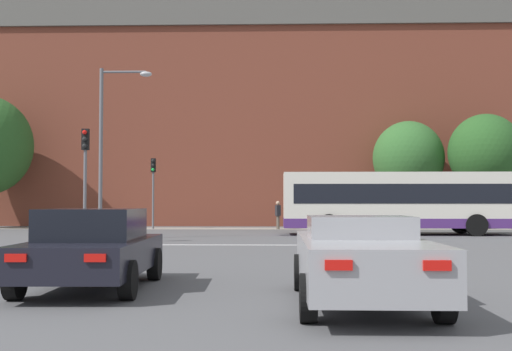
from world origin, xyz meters
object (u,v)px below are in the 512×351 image
Objects in this scene: bus_crossing_lead at (397,202)px; pedestrian_walking_east at (278,213)px; car_saloon_left at (93,248)px; car_roadster_right at (360,258)px; traffic_light_far_left at (153,181)px; pedestrian_waiting at (387,213)px; street_lamp_junction at (110,134)px; traffic_light_near_left at (85,166)px; pedestrian_walking_west at (391,210)px.

bus_crossing_lead is 8.10m from pedestrian_walking_east.
car_saloon_left is 4.85m from car_roadster_right.
traffic_light_far_left is 13.75m from pedestrian_waiting.
bus_crossing_lead is at bearing 27.06° from pedestrian_walking_east.
bus_crossing_lead is at bearing 17.54° from street_lamp_junction.
traffic_light_near_left reaches higher than car_saloon_left.
bus_crossing_lead is at bearing -25.27° from traffic_light_far_left.
street_lamp_junction is at bearing -52.85° from pedestrian_walking_east.
car_saloon_left is at bearing -72.73° from traffic_light_near_left.
pedestrian_waiting is at bearing 45.64° from traffic_light_near_left.
traffic_light_far_left is 7.39m from pedestrian_walking_east.
traffic_light_near_left reaches higher than pedestrian_walking_east.
traffic_light_near_left is 14.66m from pedestrian_walking_east.
car_saloon_left is at bearing -24.98° from pedestrian_walking_east.
bus_crossing_lead reaches higher than pedestrian_waiting.
car_roadster_right is 3.10× the size of pedestrian_waiting.
bus_crossing_lead is 1.50× the size of street_lamp_junction.
car_roadster_right is 1.15× the size of traffic_light_near_left.
pedestrian_waiting reaches higher than car_saloon_left.
bus_crossing_lead is (4.50, 20.66, 0.86)m from car_roadster_right.
car_saloon_left is 2.71× the size of pedestrian_waiting.
car_roadster_right is 3.09× the size of pedestrian_walking_east.
traffic_light_near_left is (-12.92, -6.75, 1.32)m from bus_crossing_lead.
street_lamp_junction is 17.93m from pedestrian_waiting.
traffic_light_near_left is 2.70× the size of pedestrian_walking_east.
bus_crossing_lead is 14.64m from traffic_light_near_left.
car_roadster_right is 28.42m from pedestrian_waiting.
pedestrian_waiting is at bearing 67.95° from car_saloon_left.
car_saloon_left is 13.08m from traffic_light_near_left.
street_lamp_junction reaches higher than car_saloon_left.
traffic_light_near_left is (-3.83, 12.32, 2.15)m from car_saloon_left.
street_lamp_junction reaches higher than car_roadster_right.
pedestrian_waiting is (13.57, 1.23, -1.81)m from traffic_light_far_left.
street_lamp_junction is 18.19m from pedestrian_walking_west.
pedestrian_waiting reaches higher than car_roadster_right.
bus_crossing_lead reaches higher than pedestrian_walking_east.
pedestrian_waiting is (5.29, 27.92, 0.22)m from car_roadster_right.
pedestrian_waiting is (9.88, 26.34, 0.19)m from car_saloon_left.
bus_crossing_lead is at bearing 115.77° from pedestrian_walking_west.
car_roadster_right is 1.22× the size of traffic_light_far_left.
pedestrian_walking_west is (6.67, 1.62, 0.16)m from pedestrian_walking_east.
car_saloon_left is at bearing -25.48° from bus_crossing_lead.
traffic_light_far_left is (-3.69, 25.11, 2.00)m from car_saloon_left.
traffic_light_far_left reaches higher than bus_crossing_lead.
car_roadster_right is at bearing -63.77° from street_lamp_junction.
pedestrian_waiting is at bearing 5.19° from traffic_light_far_left.
car_roadster_right is at bearing -14.62° from pedestrian_walking_east.
traffic_light_far_left is at bearing -108.90° from pedestrian_walking_east.
car_roadster_right is 28.02m from traffic_light_far_left.
traffic_light_far_left reaches higher than car_roadster_right.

